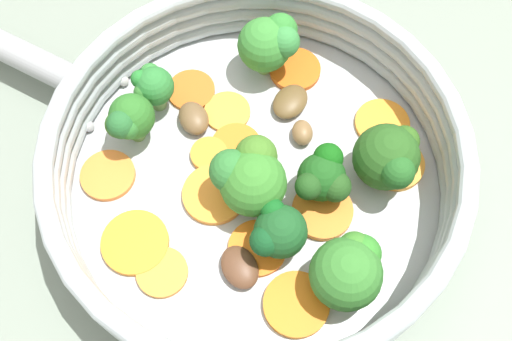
{
  "coord_description": "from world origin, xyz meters",
  "views": [
    {
      "loc": [
        0.16,
        0.09,
        0.42
      ],
      "look_at": [
        0.0,
        0.0,
        0.03
      ],
      "focal_mm": 42.0,
      "sensor_mm": 36.0,
      "label": 1
    }
  ],
  "objects_px": {
    "carrot_slice_1": "(322,212)",
    "carrot_slice_9": "(236,146)",
    "broccoli_floret_1": "(348,270)",
    "broccoli_floret_4": "(389,157)",
    "carrot_slice_13": "(191,90)",
    "broccoli_floret_6": "(153,86)",
    "broccoli_floret_7": "(323,177)",
    "carrot_slice_4": "(396,164)",
    "carrot_slice_2": "(227,112)",
    "carrot_slice_8": "(209,155)",
    "mushroom_piece_0": "(302,133)",
    "carrot_slice_7": "(382,123)",
    "skillet": "(256,184)",
    "mushroom_piece_3": "(194,118)",
    "broccoli_floret_0": "(271,43)",
    "broccoli_floret_2": "(249,177)",
    "mushroom_piece_1": "(240,267)",
    "carrot_slice_10": "(108,175)",
    "carrot_slice_0": "(162,272)",
    "carrot_slice_5": "(296,304)",
    "carrot_slice_11": "(257,248)",
    "broccoli_floret_5": "(129,120)",
    "carrot_slice_3": "(135,243)",
    "broccoli_floret_3": "(278,232)",
    "carrot_slice_6": "(214,194)",
    "carrot_slice_12": "(295,70)",
    "mushroom_piece_2": "(290,102)"
  },
  "relations": [
    {
      "from": "broccoli_floret_6",
      "to": "mushroom_piece_2",
      "type": "relative_size",
      "value": 1.25
    },
    {
      "from": "carrot_slice_1",
      "to": "carrot_slice_9",
      "type": "bearing_deg",
      "value": -101.75
    },
    {
      "from": "carrot_slice_10",
      "to": "carrot_slice_7",
      "type": "bearing_deg",
      "value": 131.12
    },
    {
      "from": "carrot_slice_1",
      "to": "carrot_slice_4",
      "type": "xyz_separation_m",
      "value": [
        -0.06,
        0.03,
        -0.0
      ]
    },
    {
      "from": "carrot_slice_11",
      "to": "mushroom_piece_1",
      "type": "distance_m",
      "value": 0.02
    },
    {
      "from": "broccoli_floret_4",
      "to": "carrot_slice_7",
      "type": "bearing_deg",
      "value": -157.21
    },
    {
      "from": "carrot_slice_9",
      "to": "carrot_slice_11",
      "type": "bearing_deg",
      "value": 40.19
    },
    {
      "from": "broccoli_floret_2",
      "to": "broccoli_floret_4",
      "type": "distance_m",
      "value": 0.1
    },
    {
      "from": "skillet",
      "to": "carrot_slice_2",
      "type": "xyz_separation_m",
      "value": [
        -0.04,
        -0.05,
        0.01
      ]
    },
    {
      "from": "carrot_slice_0",
      "to": "broccoli_floret_3",
      "type": "xyz_separation_m",
      "value": [
        -0.06,
        0.06,
        0.02
      ]
    },
    {
      "from": "carrot_slice_13",
      "to": "broccoli_floret_0",
      "type": "relative_size",
      "value": 0.72
    },
    {
      "from": "broccoli_floret_5",
      "to": "mushroom_piece_1",
      "type": "xyz_separation_m",
      "value": [
        0.05,
        0.12,
        -0.02
      ]
    },
    {
      "from": "skillet",
      "to": "carrot_slice_1",
      "type": "height_order",
      "value": "carrot_slice_1"
    },
    {
      "from": "carrot_slice_13",
      "to": "mushroom_piece_0",
      "type": "bearing_deg",
      "value": 93.5
    },
    {
      "from": "broccoli_floret_0",
      "to": "broccoli_floret_5",
      "type": "height_order",
      "value": "broccoli_floret_0"
    },
    {
      "from": "carrot_slice_13",
      "to": "broccoli_floret_3",
      "type": "bearing_deg",
      "value": 56.24
    },
    {
      "from": "broccoli_floret_0",
      "to": "broccoli_floret_3",
      "type": "relative_size",
      "value": 1.18
    },
    {
      "from": "mushroom_piece_2",
      "to": "mushroom_piece_3",
      "type": "distance_m",
      "value": 0.08
    },
    {
      "from": "broccoli_floret_7",
      "to": "mushroom_piece_2",
      "type": "xyz_separation_m",
      "value": [
        -0.05,
        -0.05,
        -0.02
      ]
    },
    {
      "from": "carrot_slice_6",
      "to": "carrot_slice_10",
      "type": "xyz_separation_m",
      "value": [
        0.03,
        -0.08,
        -0.0
      ]
    },
    {
      "from": "carrot_slice_7",
      "to": "skillet",
      "type": "bearing_deg",
      "value": -35.41
    },
    {
      "from": "carrot_slice_9",
      "to": "mushroom_piece_3",
      "type": "bearing_deg",
      "value": -94.82
    },
    {
      "from": "carrot_slice_0",
      "to": "carrot_slice_7",
      "type": "xyz_separation_m",
      "value": [
        -0.18,
        0.08,
        -0.0
      ]
    },
    {
      "from": "carrot_slice_1",
      "to": "broccoli_floret_6",
      "type": "bearing_deg",
      "value": -97.6
    },
    {
      "from": "carrot_slice_5",
      "to": "carrot_slice_7",
      "type": "height_order",
      "value": "carrot_slice_5"
    },
    {
      "from": "carrot_slice_11",
      "to": "broccoli_floret_5",
      "type": "bearing_deg",
      "value": -104.29
    },
    {
      "from": "carrot_slice_12",
      "to": "carrot_slice_7",
      "type": "bearing_deg",
      "value": 81.96
    },
    {
      "from": "carrot_slice_3",
      "to": "carrot_slice_11",
      "type": "bearing_deg",
      "value": 116.35
    },
    {
      "from": "carrot_slice_8",
      "to": "carrot_slice_12",
      "type": "relative_size",
      "value": 0.68
    },
    {
      "from": "broccoli_floret_1",
      "to": "broccoli_floret_4",
      "type": "xyz_separation_m",
      "value": [
        -0.09,
        -0.01,
        0.0
      ]
    },
    {
      "from": "broccoli_floret_2",
      "to": "mushroom_piece_3",
      "type": "distance_m",
      "value": 0.08
    },
    {
      "from": "skillet",
      "to": "carrot_slice_12",
      "type": "xyz_separation_m",
      "value": [
        -0.1,
        -0.02,
        0.01
      ]
    },
    {
      "from": "skillet",
      "to": "carrot_slice_1",
      "type": "xyz_separation_m",
      "value": [
        0.0,
        0.05,
        0.01
      ]
    },
    {
      "from": "carrot_slice_13",
      "to": "broccoli_floret_6",
      "type": "distance_m",
      "value": 0.04
    },
    {
      "from": "carrot_slice_7",
      "to": "carrot_slice_2",
      "type": "bearing_deg",
      "value": -66.07
    },
    {
      "from": "broccoli_floret_4",
      "to": "broccoli_floret_5",
      "type": "distance_m",
      "value": 0.19
    },
    {
      "from": "carrot_slice_10",
      "to": "broccoli_floret_3",
      "type": "bearing_deg",
      "value": 95.84
    },
    {
      "from": "carrot_slice_9",
      "to": "carrot_slice_13",
      "type": "relative_size",
      "value": 1.01
    },
    {
      "from": "carrot_slice_9",
      "to": "broccoli_floret_0",
      "type": "relative_size",
      "value": 0.73
    },
    {
      "from": "carrot_slice_10",
      "to": "skillet",
      "type": "bearing_deg",
      "value": 117.82
    },
    {
      "from": "carrot_slice_3",
      "to": "mushroom_piece_0",
      "type": "relative_size",
      "value": 2.26
    },
    {
      "from": "carrot_slice_9",
      "to": "mushroom_piece_1",
      "type": "height_order",
      "value": "mushroom_piece_1"
    },
    {
      "from": "carrot_slice_2",
      "to": "carrot_slice_8",
      "type": "bearing_deg",
      "value": 10.07
    },
    {
      "from": "broccoli_floret_7",
      "to": "carrot_slice_4",
      "type": "bearing_deg",
      "value": 138.92
    },
    {
      "from": "skillet",
      "to": "mushroom_piece_3",
      "type": "height_order",
      "value": "mushroom_piece_3"
    },
    {
      "from": "carrot_slice_2",
      "to": "broccoli_floret_4",
      "type": "height_order",
      "value": "broccoli_floret_4"
    },
    {
      "from": "carrot_slice_8",
      "to": "broccoli_floret_1",
      "type": "relative_size",
      "value": 0.53
    },
    {
      "from": "broccoli_floret_7",
      "to": "mushroom_piece_1",
      "type": "bearing_deg",
      "value": -15.48
    },
    {
      "from": "carrot_slice_10",
      "to": "broccoli_floret_6",
      "type": "xyz_separation_m",
      "value": [
        -0.07,
        -0.0,
        0.02
      ]
    },
    {
      "from": "mushroom_piece_3",
      "to": "carrot_slice_8",
      "type": "bearing_deg",
      "value": 51.66
    }
  ]
}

